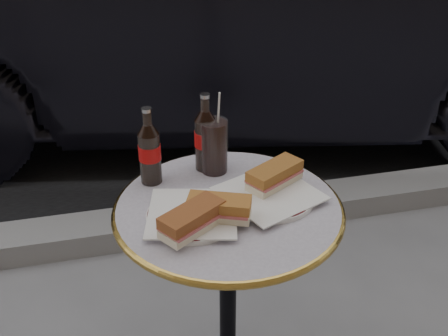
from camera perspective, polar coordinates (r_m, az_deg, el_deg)
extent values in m
cube|color=black|center=(6.41, -10.72, 15.50)|extent=(40.00, 8.00, 0.00)
cube|color=gray|center=(2.62, -4.34, -5.47)|extent=(40.00, 0.20, 0.12)
cylinder|color=white|center=(1.46, -3.22, -4.86)|extent=(0.32, 0.32, 0.01)
cylinder|color=white|center=(1.54, 4.60, -2.84)|extent=(0.30, 0.30, 0.01)
cube|color=brown|center=(1.38, -3.25, -5.35)|extent=(0.18, 0.16, 0.06)
cube|color=#AA662B|center=(1.42, -0.50, -4.19)|extent=(0.18, 0.13, 0.06)
cube|color=#9B5E27|center=(1.56, 5.16, -0.83)|extent=(0.18, 0.15, 0.06)
cylinder|color=black|center=(1.62, -1.01, 2.25)|extent=(0.08, 0.08, 0.16)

